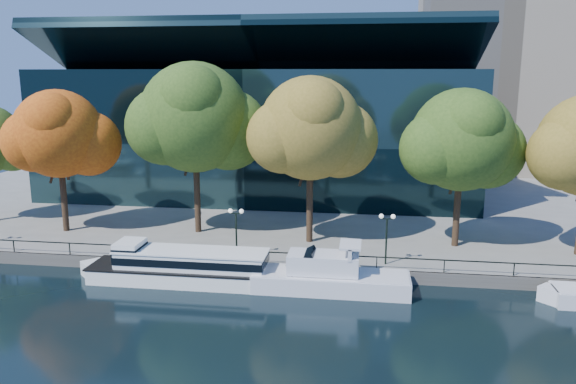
% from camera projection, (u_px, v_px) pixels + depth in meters
% --- Properties ---
extents(ground, '(160.00, 160.00, 0.00)m').
position_uv_depth(ground, '(239.00, 290.00, 41.22)').
color(ground, black).
rests_on(ground, ground).
extents(promenade, '(90.00, 67.08, 1.00)m').
position_uv_depth(promenade, '(299.00, 186.00, 76.33)').
color(promenade, slate).
rests_on(promenade, ground).
extents(railing, '(88.20, 0.08, 0.99)m').
position_uv_depth(railing, '(248.00, 251.00, 43.96)').
color(railing, black).
rests_on(railing, promenade).
extents(convention_building, '(50.00, 24.57, 21.43)m').
position_uv_depth(convention_building, '(264.00, 130.00, 70.77)').
color(convention_building, black).
rests_on(convention_building, ground).
extents(tour_boat, '(16.13, 3.60, 3.06)m').
position_uv_depth(tour_boat, '(181.00, 265.00, 42.66)').
color(tour_boat, white).
rests_on(tour_boat, ground).
extents(cruiser_near, '(12.64, 3.26, 3.66)m').
position_uv_depth(cruiser_near, '(324.00, 276.00, 40.98)').
color(cruiser_near, silver).
rests_on(cruiser_near, ground).
extents(tree_1, '(10.09, 8.27, 13.23)m').
position_uv_depth(tree_1, '(60.00, 136.00, 51.21)').
color(tree_1, black).
rests_on(tree_1, promenade).
extents(tree_2, '(12.46, 10.22, 15.70)m').
position_uv_depth(tree_2, '(197.00, 120.00, 50.53)').
color(tree_2, black).
rests_on(tree_2, promenade).
extents(tree_3, '(11.10, 9.10, 14.46)m').
position_uv_depth(tree_3, '(312.00, 131.00, 47.62)').
color(tree_3, black).
rests_on(tree_3, promenade).
extents(tree_4, '(10.72, 8.79, 13.47)m').
position_uv_depth(tree_4, '(464.00, 142.00, 46.60)').
color(tree_4, black).
rests_on(tree_4, promenade).
extents(lamp_1, '(1.26, 0.36, 4.03)m').
position_uv_depth(lamp_1, '(236.00, 222.00, 44.92)').
color(lamp_1, black).
rests_on(lamp_1, promenade).
extents(lamp_2, '(1.26, 0.36, 4.03)m').
position_uv_depth(lamp_2, '(387.00, 227.00, 43.26)').
color(lamp_2, black).
rests_on(lamp_2, promenade).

